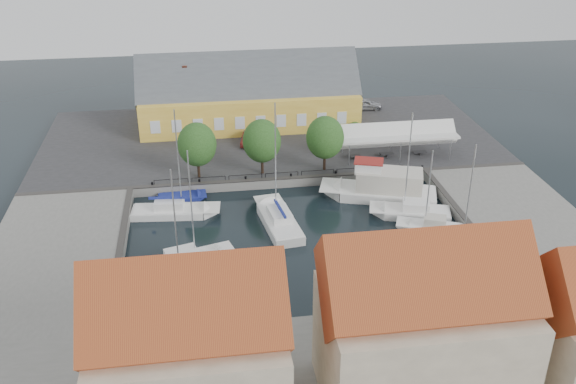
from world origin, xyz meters
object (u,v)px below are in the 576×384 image
object	(u,v)px
warehouse	(244,98)
tent_canopy	(397,135)
launch_nw	(181,199)
launch_sw	(145,309)
center_sailboat	(279,222)
east_boat_a	(412,213)
west_boat_c	(186,263)
east_boat_c	(466,265)
west_boat_d	(171,291)
car_red	(249,138)
car_silver	(365,104)
trawler	(383,189)
east_boat_b	(431,229)
west_boat_a	(173,212)

from	to	relation	value
warehouse	tent_canopy	bearing A→B (deg)	-39.86
launch_nw	launch_sw	bearing A→B (deg)	-98.46
center_sailboat	east_boat_a	bearing A→B (deg)	-0.02
warehouse	west_boat_c	world-z (taller)	west_boat_c
east_boat_c	west_boat_d	world-z (taller)	east_boat_c
car_red	east_boat_c	size ratio (longest dim) A/B	0.35
car_silver	east_boat_a	bearing A→B (deg)	179.48
car_silver	center_sailboat	world-z (taller)	center_sailboat
trawler	launch_nw	size ratio (longest dim) A/B	2.43
car_silver	east_boat_c	bearing A→B (deg)	-176.74
car_red	launch_nw	bearing A→B (deg)	-109.71
launch_sw	tent_canopy	bearing A→B (deg)	41.41
tent_canopy	west_boat_d	xyz separation A→B (m)	(-25.77, -22.68, -3.41)
center_sailboat	launch_nw	size ratio (longest dim) A/B	2.47
warehouse	center_sailboat	xyz separation A→B (m)	(1.07, -26.49, -4.06)
warehouse	east_boat_a	xyz separation A→B (m)	(14.62, -26.49, -4.17)
car_red	east_boat_b	bearing A→B (deg)	-40.59
warehouse	car_silver	world-z (taller)	warehouse
car_silver	center_sailboat	bearing A→B (deg)	155.72
tent_canopy	east_boat_a	xyz separation A→B (m)	(-1.98, -12.64, -3.42)
east_boat_b	west_boat_c	world-z (taller)	west_boat_c
trawler	east_boat_b	bearing A→B (deg)	-70.50
car_red	trawler	size ratio (longest dim) A/B	0.33
east_boat_a	launch_nw	xyz separation A→B (m)	(-23.01, 6.96, -0.17)
east_boat_c	west_boat_d	distance (m)	25.50
car_red	west_boat_c	xyz separation A→B (m)	(-7.83, -25.08, -1.43)
car_silver	launch_sw	world-z (taller)	car_silver
west_boat_a	west_boat_d	world-z (taller)	west_boat_a
car_red	west_boat_c	world-z (taller)	west_boat_c
west_boat_c	car_red	bearing A→B (deg)	72.66
east_boat_b	center_sailboat	bearing A→B (deg)	166.84
car_silver	east_boat_a	xyz separation A→B (m)	(-2.62, -29.33, -1.52)
tent_canopy	car_silver	distance (m)	16.82
tent_canopy	car_red	size ratio (longest dim) A/B	3.33
warehouse	launch_nw	world-z (taller)	warehouse
car_silver	west_boat_d	size ratio (longest dim) A/B	0.40
center_sailboat	west_boat_d	xyz separation A→B (m)	(-10.24, -10.05, -0.09)
warehouse	trawler	world-z (taller)	warehouse
east_boat_a	east_boat_c	bearing A→B (deg)	-80.07
car_red	launch_sw	size ratio (longest dim) A/B	0.92
car_silver	center_sailboat	distance (m)	33.52
car_red	launch_sw	bearing A→B (deg)	-95.04
east_boat_a	west_boat_c	bearing A→B (deg)	-165.10
launch_nw	warehouse	bearing A→B (deg)	66.73
center_sailboat	launch_nw	world-z (taller)	center_sailboat
east_boat_c	launch_sw	distance (m)	27.61
east_boat_b	trawler	bearing A→B (deg)	109.50
warehouse	launch_nw	size ratio (longest dim) A/B	5.48
warehouse	car_silver	bearing A→B (deg)	9.36
east_boat_c	west_boat_a	xyz separation A→B (m)	(-25.49, 13.44, 0.01)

